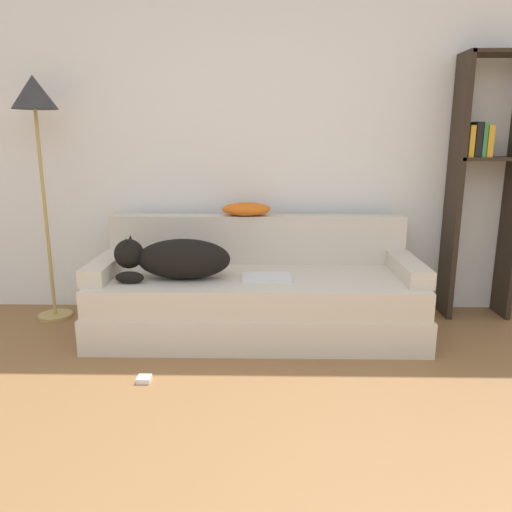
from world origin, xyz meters
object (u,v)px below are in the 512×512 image
object	(u,v)px
couch	(256,304)
throw_pillow	(246,209)
bookshelf	(484,174)
dog	(175,258)
power_adapter	(144,379)
laptop	(266,277)
floor_lamp	(36,113)

from	to	relation	value
couch	throw_pillow	world-z (taller)	throw_pillow
throw_pillow	bookshelf	xyz separation A→B (m)	(1.66, 0.05, 0.24)
dog	power_adapter	world-z (taller)	dog
laptop	power_adapter	world-z (taller)	laptop
dog	laptop	xyz separation A→B (m)	(0.58, 0.02, -0.12)
bookshelf	power_adapter	world-z (taller)	bookshelf
dog	throw_pillow	distance (m)	0.67
couch	dog	world-z (taller)	dog
laptop	power_adapter	xyz separation A→B (m)	(-0.66, -0.63, -0.40)
dog	throw_pillow	size ratio (longest dim) A/B	2.14
laptop	throw_pillow	size ratio (longest dim) A/B	0.92
power_adapter	floor_lamp	bearing A→B (deg)	132.17
throw_pillow	laptop	bearing A→B (deg)	-71.18
bookshelf	floor_lamp	world-z (taller)	bookshelf
bookshelf	floor_lamp	xyz separation A→B (m)	(-3.06, -0.12, 0.41)
couch	bookshelf	distance (m)	1.83
dog	laptop	bearing A→B (deg)	1.49
dog	laptop	world-z (taller)	dog
bookshelf	power_adapter	bearing A→B (deg)	-153.22
laptop	floor_lamp	world-z (taller)	floor_lamp
couch	laptop	bearing A→B (deg)	-52.23
laptop	bookshelf	bearing A→B (deg)	14.91
dog	floor_lamp	xyz separation A→B (m)	(-0.96, 0.36, 0.90)
dog	floor_lamp	world-z (taller)	floor_lamp
couch	dog	bearing A→B (deg)	-168.99
dog	bookshelf	distance (m)	2.21
couch	bookshelf	size ratio (longest dim) A/B	1.16
couch	power_adapter	distance (m)	0.94
dog	floor_lamp	bearing A→B (deg)	159.17
throw_pillow	bookshelf	size ratio (longest dim) A/B	0.19
couch	dog	size ratio (longest dim) A/B	2.89
laptop	couch	bearing A→B (deg)	125.39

